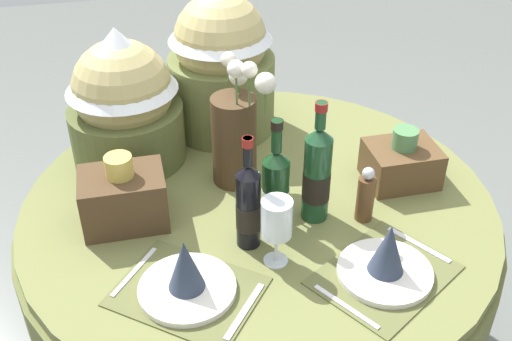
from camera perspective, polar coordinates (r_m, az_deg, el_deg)
name	(u,v)px	position (r m, az deg, el deg)	size (l,w,h in m)	color
dining_table	(259,238)	(1.92, 0.23, -6.24)	(1.40, 1.40, 0.73)	olive
place_setting_left	(186,278)	(1.52, -6.41, -9.78)	(0.43, 0.41, 0.16)	brown
place_setting_right	(386,261)	(1.58, 11.88, -8.17)	(0.43, 0.40, 0.16)	brown
flower_vase	(235,133)	(1.81, -1.90, 3.47)	(0.16, 0.26, 0.41)	#47331E
wine_bottle_left	(276,189)	(1.66, 1.81, -1.72)	(0.08, 0.08, 0.33)	#143819
wine_bottle_centre	(317,174)	(1.69, 5.61, -0.36)	(0.08, 0.08, 0.36)	#194223
wine_bottle_rear	(248,206)	(1.59, -0.72, -3.23)	(0.07, 0.07, 0.33)	black
wine_glass_left	(277,219)	(1.53, 1.91, -4.52)	(0.08, 0.08, 0.19)	silver
pepper_mill	(366,196)	(1.73, 10.03, -2.33)	(0.05, 0.05, 0.17)	brown
gift_tub_back_left	(123,95)	(1.93, -12.11, 6.82)	(0.36, 0.36, 0.44)	#566033
gift_tub_back_centre	(221,54)	(2.05, -3.25, 10.63)	(0.35, 0.35, 0.51)	olive
woven_basket_side_left	(124,197)	(1.73, -12.06, -2.41)	(0.23, 0.16, 0.21)	#47331E
woven_basket_side_right	(401,162)	(1.92, 13.19, 0.77)	(0.21, 0.17, 0.18)	brown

